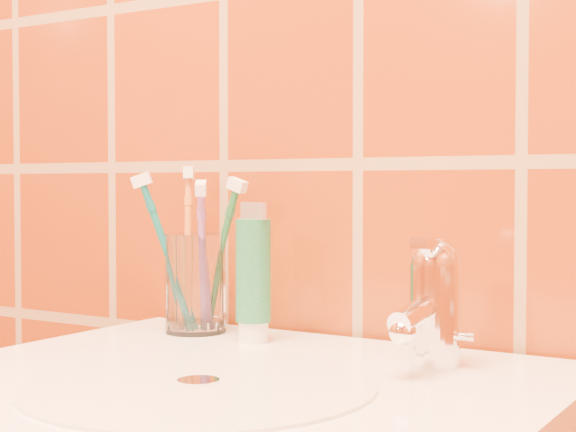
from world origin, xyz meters
The scene contains 7 objects.
glass_tumbler centered at (-0.17, 1.12, 0.91)m, with size 0.07×0.07×0.11m, color white.
toothpaste_tube centered at (-0.08, 1.11, 0.92)m, with size 0.04×0.04×0.15m.
faucet centered at (0.14, 1.09, 0.91)m, with size 0.05×0.11×0.12m.
toothbrush_0 centered at (-0.19, 1.10, 0.94)m, with size 0.08×0.05×0.19m, color #0C6165, non-canonical shape.
toothbrush_1 centered at (-0.14, 1.13, 0.94)m, with size 0.08×0.03×0.18m, color #1C6939, non-canonical shape.
toothbrush_2 centered at (-0.15, 1.11, 0.94)m, with size 0.05×0.06×0.18m, color #884493, non-canonical shape.
toothbrush_3 centered at (-0.18, 1.13, 0.94)m, with size 0.04×0.05×0.20m, color orange, non-canonical shape.
Camera 1 is at (0.45, 0.33, 1.02)m, focal length 55.00 mm.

